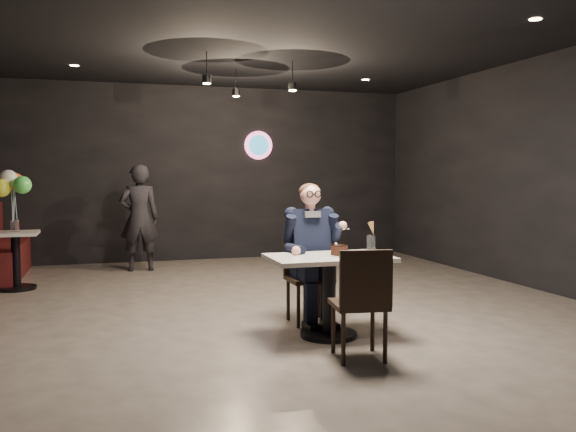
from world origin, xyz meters
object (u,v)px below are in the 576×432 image
object	(u,v)px
chair_far	(309,277)
passerby	(139,218)
main_table	(329,296)
sundae_glass	(371,245)
seated_man	(309,252)
side_table	(16,263)
booth_bench	(2,241)
chair_near	(359,302)
balloon_vase	(15,226)

from	to	relation	value
chair_far	passerby	xyz separation A→B (m)	(-1.44, 3.88, 0.36)
main_table	sundae_glass	bearing A→B (deg)	-8.01
seated_man	side_table	distance (m)	4.14
seated_man	booth_bench	distance (m)	5.05
sundae_glass	side_table	bearing A→B (deg)	135.72
main_table	chair_near	size ratio (longest dim) A/B	1.20
chair_near	balloon_vase	distance (m)	5.05
chair_near	sundae_glass	xyz separation A→B (m)	(0.39, 0.63, 0.38)
chair_near	side_table	world-z (taller)	chair_near
chair_far	booth_bench	size ratio (longest dim) A/B	0.44
booth_bench	passerby	bearing A→B (deg)	3.61
main_table	sundae_glass	distance (m)	0.61
sundae_glass	passerby	world-z (taller)	passerby
main_table	chair_near	xyz separation A→B (m)	(-0.00, -0.69, 0.09)
sundae_glass	balloon_vase	world-z (taller)	sundae_glass
chair_far	side_table	xyz separation A→B (m)	(-3.06, 2.76, -0.11)
chair_near	sundae_glass	distance (m)	0.84
main_table	chair_near	world-z (taller)	chair_near
main_table	balloon_vase	distance (m)	4.53
main_table	sundae_glass	world-z (taller)	sundae_glass
chair_near	seated_man	bearing A→B (deg)	97.79
seated_man	balloon_vase	size ratio (longest dim) A/B	9.13
side_table	passerby	world-z (taller)	passerby
sundae_glass	side_table	xyz separation A→B (m)	(-3.45, 3.37, -0.49)
sundae_glass	side_table	distance (m)	4.85
chair_near	balloon_vase	world-z (taller)	chair_near
main_table	booth_bench	distance (m)	5.47
chair_far	seated_man	bearing A→B (deg)	180.00
main_table	passerby	size ratio (longest dim) A/B	0.67
balloon_vase	main_table	bearing A→B (deg)	-47.27
main_table	passerby	bearing A→B (deg)	107.97
side_table	chair_far	bearing A→B (deg)	-42.08
chair_far	balloon_vase	size ratio (longest dim) A/B	5.83
chair_far	side_table	size ratio (longest dim) A/B	1.32
chair_near	passerby	xyz separation A→B (m)	(-1.44, 5.12, 0.36)
main_table	chair_far	world-z (taller)	chair_far
sundae_glass	passerby	distance (m)	4.85
passerby	main_table	bearing A→B (deg)	109.75
chair_far	balloon_vase	xyz separation A→B (m)	(-3.06, 2.76, 0.37)
chair_far	passerby	distance (m)	4.16
seated_man	sundae_glass	size ratio (longest dim) A/B	7.87
main_table	passerby	xyz separation A→B (m)	(-1.44, 4.43, 0.45)
main_table	chair_far	size ratio (longest dim) A/B	1.20
seated_man	balloon_vase	bearing A→B (deg)	137.92
main_table	balloon_vase	size ratio (longest dim) A/B	6.97
balloon_vase	seated_man	bearing A→B (deg)	-42.08
chair_far	chair_near	xyz separation A→B (m)	(0.00, -1.24, 0.00)
booth_bench	balloon_vase	bearing A→B (deg)	-73.30
chair_far	main_table	bearing A→B (deg)	-90.00
main_table	balloon_vase	xyz separation A→B (m)	(-3.06, 3.31, 0.45)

